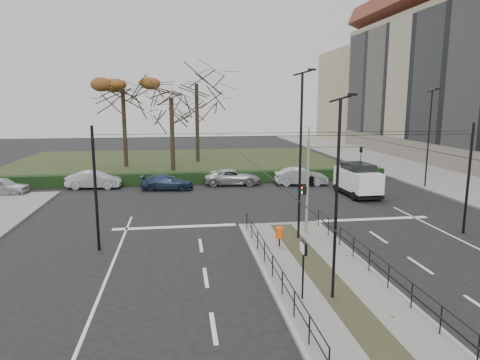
% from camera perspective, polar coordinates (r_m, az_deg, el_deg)
% --- Properties ---
extents(ground, '(140.00, 140.00, 0.00)m').
position_cam_1_polar(ground, '(20.57, 8.42, -9.83)').
color(ground, black).
rests_on(ground, ground).
extents(median_island, '(4.40, 15.00, 0.14)m').
position_cam_1_polar(median_island, '(18.33, 10.68, -12.25)').
color(median_island, slate).
rests_on(median_island, ground).
extents(sidewalk_east, '(8.00, 90.00, 0.14)m').
position_cam_1_polar(sidewalk_east, '(47.39, 21.94, 1.14)').
color(sidewalk_east, slate).
rests_on(sidewalk_east, ground).
extents(park, '(38.00, 26.00, 0.10)m').
position_cam_1_polar(park, '(50.97, -8.43, 2.37)').
color(park, black).
rests_on(park, ground).
extents(hedge, '(38.00, 1.00, 1.00)m').
position_cam_1_polar(hedge, '(37.66, -8.52, 0.23)').
color(hedge, black).
rests_on(hedge, ground).
extents(median_railing, '(4.14, 13.24, 0.92)m').
position_cam_1_polar(median_railing, '(17.92, 10.88, -9.69)').
color(median_railing, black).
rests_on(median_railing, median_island).
extents(catenary, '(20.00, 34.00, 6.00)m').
position_cam_1_polar(catenary, '(21.19, 7.44, 0.39)').
color(catenary, black).
rests_on(catenary, ground).
extents(traffic_light, '(3.40, 1.95, 5.01)m').
position_cam_1_polar(traffic_light, '(22.90, 9.71, 0.14)').
color(traffic_light, gray).
rests_on(traffic_light, median_island).
extents(litter_bin, '(0.37, 0.37, 0.96)m').
position_cam_1_polar(litter_bin, '(20.91, 5.28, -7.03)').
color(litter_bin, black).
rests_on(litter_bin, median_island).
extents(info_panel, '(0.12, 0.55, 2.11)m').
position_cam_1_polar(info_panel, '(15.37, 8.44, -9.78)').
color(info_panel, black).
rests_on(info_panel, median_island).
extents(streetlamp_median_near, '(0.60, 0.12, 7.21)m').
position_cam_1_polar(streetlamp_median_near, '(15.09, 12.81, -2.37)').
color(streetlamp_median_near, black).
rests_on(streetlamp_median_near, median_island).
extents(streetlamp_median_far, '(0.71, 0.15, 8.51)m').
position_cam_1_polar(streetlamp_median_far, '(21.55, 8.10, 3.36)').
color(streetlamp_median_far, black).
rests_on(streetlamp_median_far, median_island).
extents(streetlamp_sidewalk, '(0.67, 0.14, 7.99)m').
position_cam_1_polar(streetlamp_sidewalk, '(38.20, 23.88, 5.20)').
color(streetlamp_sidewalk, black).
rests_on(streetlamp_sidewalk, sidewalk_east).
extents(parked_car_first, '(4.26, 2.02, 1.41)m').
position_cam_1_polar(parked_car_first, '(37.46, -29.27, -0.73)').
color(parked_car_first, '#ADAFB5').
rests_on(parked_car_first, ground).
extents(parked_car_second, '(4.48, 1.86, 1.44)m').
position_cam_1_polar(parked_car_second, '(37.30, -18.88, 0.03)').
color(parked_car_second, '#ADAFB5').
rests_on(parked_car_second, ground).
extents(parked_car_third, '(4.37, 2.11, 1.23)m').
position_cam_1_polar(parked_car_third, '(35.29, -9.71, -0.30)').
color(parked_car_third, '#1F2D49').
rests_on(parked_car_third, ground).
extents(parked_car_fourth, '(4.98, 2.55, 1.34)m').
position_cam_1_polar(parked_car_fourth, '(36.91, -0.98, 0.41)').
color(parked_car_fourth, '#ADAFB5').
rests_on(parked_car_fourth, ground).
extents(white_van, '(2.32, 4.78, 2.49)m').
position_cam_1_polar(white_van, '(33.64, 15.40, 0.13)').
color(white_van, white).
rests_on(white_van, ground).
extents(rust_tree, '(7.72, 7.72, 11.14)m').
position_cam_1_polar(rust_tree, '(47.96, -15.40, 11.81)').
color(rust_tree, black).
rests_on(rust_tree, park).
extents(bare_tree_center, '(8.33, 8.33, 11.98)m').
position_cam_1_polar(bare_tree_center, '(50.66, -5.82, 11.92)').
color(bare_tree_center, black).
rests_on(bare_tree_center, park).
extents(bare_tree_near, '(5.58, 5.58, 9.81)m').
position_cam_1_polar(bare_tree_near, '(44.13, -9.14, 10.09)').
color(bare_tree_near, black).
rests_on(bare_tree_near, park).
extents(parked_car_fifth, '(4.59, 1.98, 1.47)m').
position_cam_1_polar(parked_car_fifth, '(37.10, 8.12, 0.46)').
color(parked_car_fifth, '#ADAFB5').
rests_on(parked_car_fifth, ground).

